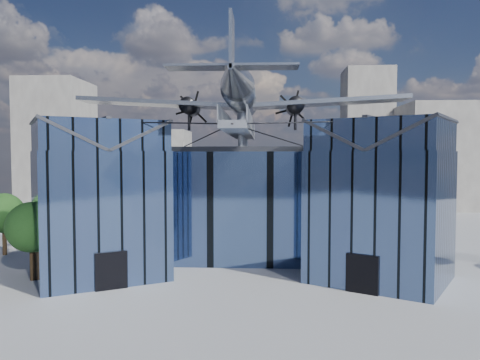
{
  "coord_description": "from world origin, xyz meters",
  "views": [
    {
      "loc": [
        1.99,
        -35.55,
        9.17
      ],
      "look_at": [
        0.0,
        2.0,
        7.2
      ],
      "focal_mm": 35.0,
      "sensor_mm": 36.0,
      "label": 1
    }
  ],
  "objects": [
    {
      "name": "tree_plaza_w",
      "position": [
        -15.05,
        -2.43,
        3.92
      ],
      "size": [
        4.75,
        4.75,
        5.8
      ],
      "rotation": [
        0.0,
        0.0,
        0.35
      ],
      "color": "#302213",
      "rests_on": "ground"
    },
    {
      "name": "ground_plane",
      "position": [
        0.0,
        0.0,
        0.0
      ],
      "size": [
        120.0,
        120.0,
        0.0
      ],
      "primitive_type": "plane",
      "color": "gray"
    },
    {
      "name": "bg_towers",
      "position": [
        1.45,
        50.49,
        10.01
      ],
      "size": [
        77.0,
        24.5,
        26.0
      ],
      "color": "gray",
      "rests_on": "ground"
    },
    {
      "name": "museum",
      "position": [
        0.0,
        5.82,
        5.54
      ],
      "size": [
        32.88,
        24.5,
        17.6
      ],
      "color": "#445C8C",
      "rests_on": "ground"
    },
    {
      "name": "tree_side_w",
      "position": [
        -21.97,
        5.96,
        3.87
      ],
      "size": [
        4.61,
        4.61,
        5.72
      ],
      "rotation": [
        0.0,
        0.0,
        0.31
      ],
      "color": "#302213",
      "rests_on": "ground"
    }
  ]
}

